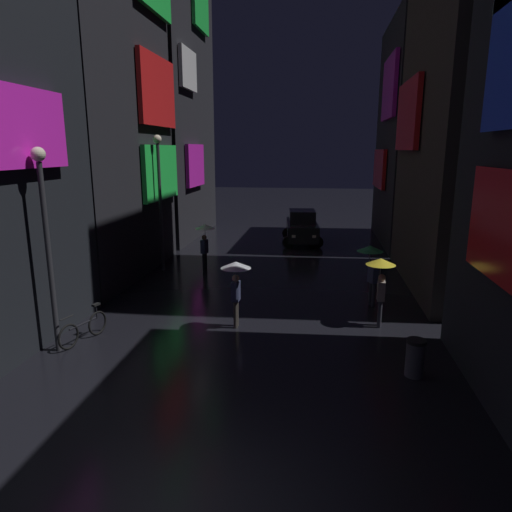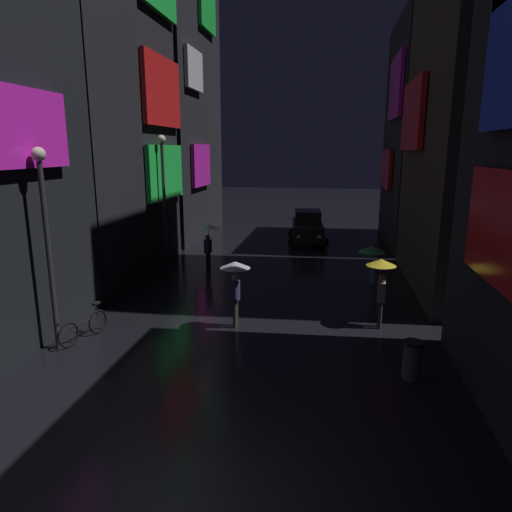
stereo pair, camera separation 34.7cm
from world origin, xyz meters
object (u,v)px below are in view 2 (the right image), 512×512
Objects in this scene: streetlamp_left_near at (46,227)px; pedestrian_far_right_clear at (235,276)px; bicycle_parked_at_storefront at (84,327)px; car_distant at (307,227)px; pedestrian_midstreet_left_clear at (208,234)px; trash_bin at (412,359)px; pedestrian_foreground_right_yellow at (381,274)px; streetlamp_left_far at (164,188)px; pedestrian_near_crossing_green at (373,259)px.

pedestrian_far_right_clear is at bearing 26.10° from streetlamp_left_near.
car_distant is (5.54, 14.98, 0.54)m from bicycle_parked_at_storefront.
streetlamp_left_near is at bearing -102.50° from pedestrian_midstreet_left_clear.
bicycle_parked_at_storefront is (-1.52, -8.02, -1.28)m from pedestrian_midstreet_left_clear.
car_distant reaches higher than trash_bin.
pedestrian_foreground_right_yellow is 8.87m from pedestrian_midstreet_left_clear.
streetlamp_left_near is at bearing -90.00° from streetlamp_left_far.
pedestrian_foreground_right_yellow is 10.56m from streetlamp_left_far.
trash_bin is at bearing -0.85° from streetlamp_left_near.
streetlamp_left_far is at bearing 136.97° from trash_bin.
streetlamp_left_far is 13.12m from trash_bin.
streetlamp_left_near is at bearing -121.28° from bicycle_parked_at_storefront.
bicycle_parked_at_storefront is at bearing -87.06° from streetlamp_left_far.
streetlamp_left_far is at bearing -175.79° from pedestrian_midstreet_left_clear.
trash_bin is (7.37, -8.82, -1.20)m from pedestrian_midstreet_left_clear.
streetlamp_left_far is (-1.93, -0.14, 2.01)m from pedestrian_midstreet_left_clear.
pedestrian_near_crossing_green is 5.05m from pedestrian_far_right_clear.
car_distant is (-2.88, 12.54, -0.74)m from pedestrian_foreground_right_yellow.
pedestrian_far_right_clear is 0.39× the size of streetlamp_left_near.
pedestrian_far_right_clear is at bearing -96.07° from car_distant.
pedestrian_far_right_clear is (2.59, -6.47, 0.00)m from pedestrian_midstreet_left_clear.
pedestrian_midstreet_left_clear is 0.39× the size of streetlamp_left_near.
trash_bin is at bearing -5.17° from bicycle_parked_at_storefront.
pedestrian_midstreet_left_clear is at bearing 141.04° from pedestrian_foreground_right_yellow.
pedestrian_far_right_clear is 1.20× the size of bicycle_parked_at_storefront.
pedestrian_foreground_right_yellow is 8.86m from bicycle_parked_at_storefront.
bicycle_parked_at_storefront is at bearing -152.54° from pedestrian_near_crossing_green.
car_distant is at bearing 102.01° from trash_bin.
bicycle_parked_at_storefront is at bearing -159.39° from pedestrian_far_right_clear.
streetlamp_left_near is (-8.73, -4.99, 1.72)m from pedestrian_near_crossing_green.
pedestrian_foreground_right_yellow is 12.89m from car_distant.
pedestrian_foreground_right_yellow is 2.28× the size of trash_bin.
pedestrian_near_crossing_green reaches higher than bicycle_parked_at_storefront.
pedestrian_midstreet_left_clear and pedestrian_far_right_clear have the same top height.
pedestrian_near_crossing_green is 9.63m from streetlamp_left_far.
pedestrian_near_crossing_green is 5.30m from trash_bin.
streetlamp_left_far is (-5.94, -7.10, 2.75)m from car_distant.
pedestrian_far_right_clear is 0.50× the size of car_distant.
streetlamp_left_far is 8.55m from streetlamp_left_near.
pedestrian_near_crossing_green is at bearing -75.36° from car_distant.
pedestrian_midstreet_left_clear is 11.56m from trash_bin.
pedestrian_foreground_right_yellow and pedestrian_midstreet_left_clear have the same top height.
pedestrian_midstreet_left_clear is at bearing -119.99° from car_distant.
streetlamp_left_far is at bearing 157.84° from pedestrian_near_crossing_green.
trash_bin is (9.30, -8.68, -3.21)m from streetlamp_left_far.
bicycle_parked_at_storefront reaches higher than trash_bin.
streetlamp_left_far is (-8.73, 3.55, 2.01)m from pedestrian_near_crossing_green.
bicycle_parked_at_storefront is (-8.42, -2.44, -1.28)m from pedestrian_foreground_right_yellow.
pedestrian_midstreet_left_clear is at bearing 4.21° from streetlamp_left_far.
pedestrian_foreground_right_yellow is at bearing -86.98° from pedestrian_near_crossing_green.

